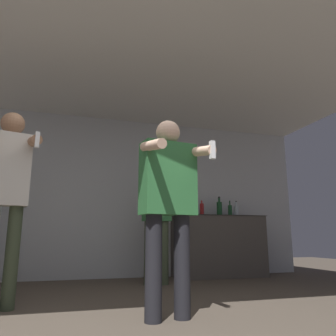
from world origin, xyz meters
The scene contains 10 objects.
wall_back centered at (0.00, 3.28, 1.27)m, with size 7.00×0.06×2.55m.
ceiling_slab centered at (0.00, 1.62, 2.57)m, with size 7.00×3.77×0.05m.
counter centered at (1.90, 2.96, 0.48)m, with size 1.48×0.60×0.96m.
bottle_brown_liquor centered at (1.95, 3.00, 1.09)m, with size 0.09×0.09×0.33m.
bottle_dark_rum centered at (2.15, 3.00, 1.06)m, with size 0.07×0.07×0.26m.
bottle_clear_vodka centered at (2.27, 3.00, 1.05)m, with size 0.08×0.08×0.26m.
bottle_tall_gin centered at (1.64, 3.00, 1.06)m, with size 0.07×0.07×0.27m.
person_woman_foreground centered at (0.33, 0.53, 0.93)m, with size 0.55×0.52×1.58m.
person_man_side centered at (-0.99, 1.23, 1.07)m, with size 0.52×0.53×1.78m.
person_spectator_back centered at (0.72, 2.38, 0.95)m, with size 0.49×0.53×1.68m.
Camera 1 is at (-0.42, -2.00, 0.62)m, focal length 35.00 mm.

